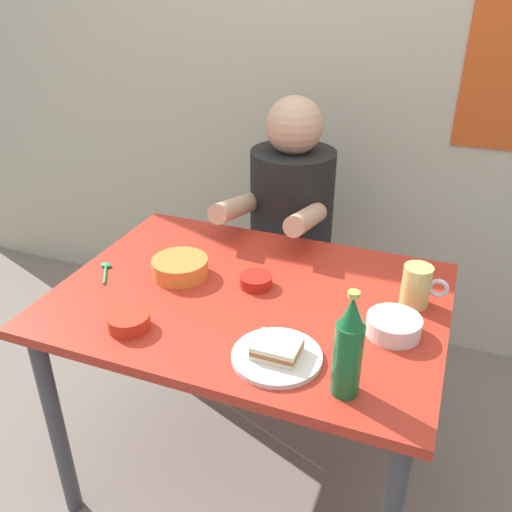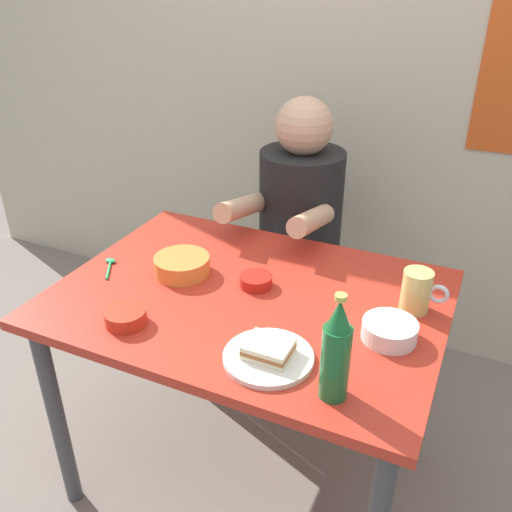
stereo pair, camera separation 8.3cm
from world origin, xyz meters
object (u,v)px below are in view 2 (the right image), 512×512
object	(u,v)px
beer_mug	(417,291)
sambal_bowl_red	(255,280)
sandwich	(268,349)
person_seated	(300,205)
plate_orange	(268,357)
stool	(297,295)
dining_table	(249,321)
beer_bottle	(336,352)

from	to	relation	value
beer_mug	sambal_bowl_red	distance (m)	0.46
sambal_bowl_red	sandwich	bearing A→B (deg)	-59.63
person_seated	plate_orange	xyz separation A→B (m)	(0.25, -0.86, -0.02)
person_seated	sambal_bowl_red	bearing A→B (deg)	-82.58
sandwich	stool	bearing A→B (deg)	105.74
dining_table	plate_orange	bearing A→B (deg)	-55.42
dining_table	person_seated	bearing A→B (deg)	97.16
dining_table	sandwich	xyz separation A→B (m)	(0.17, -0.24, 0.13)
stool	beer_bottle	bearing A→B (deg)	-65.41
person_seated	beer_bottle	distance (m)	1.01
dining_table	sandwich	distance (m)	0.32
dining_table	plate_orange	distance (m)	0.31
dining_table	person_seated	world-z (taller)	person_seated
stool	sambal_bowl_red	xyz separation A→B (m)	(0.07, -0.58, 0.41)
beer_bottle	sandwich	bearing A→B (deg)	164.01
stool	beer_bottle	size ratio (longest dim) A/B	1.72
dining_table	stool	size ratio (longest dim) A/B	2.44
beer_bottle	sambal_bowl_red	bearing A→B (deg)	135.38
person_seated	beer_mug	distance (m)	0.73
dining_table	beer_mug	world-z (taller)	beer_mug
beer_mug	dining_table	bearing A→B (deg)	-165.26
beer_mug	plate_orange	bearing A→B (deg)	-127.60
stool	beer_mug	size ratio (longest dim) A/B	3.57
stool	sambal_bowl_red	size ratio (longest dim) A/B	4.69
person_seated	sandwich	bearing A→B (deg)	-74.07
person_seated	plate_orange	size ratio (longest dim) A/B	3.27
dining_table	sambal_bowl_red	size ratio (longest dim) A/B	11.46
dining_table	sambal_bowl_red	world-z (taller)	sambal_bowl_red
plate_orange	beer_mug	bearing A→B (deg)	52.40
stool	person_seated	size ratio (longest dim) A/B	0.63
sandwich	dining_table	bearing A→B (deg)	124.58
dining_table	beer_mug	bearing A→B (deg)	14.74
person_seated	stool	bearing A→B (deg)	90.00
dining_table	beer_bottle	bearing A→B (deg)	-40.51
stool	person_seated	xyz separation A→B (m)	(-0.00, -0.01, 0.42)
dining_table	person_seated	distance (m)	0.63
stool	beer_mug	bearing A→B (deg)	-44.24
sandwich	beer_bottle	distance (m)	0.20
beer_bottle	dining_table	bearing A→B (deg)	139.49
sandwich	plate_orange	bearing A→B (deg)	-90.00
person_seated	sambal_bowl_red	world-z (taller)	person_seated
plate_orange	sandwich	xyz separation A→B (m)	(0.00, 0.00, 0.02)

